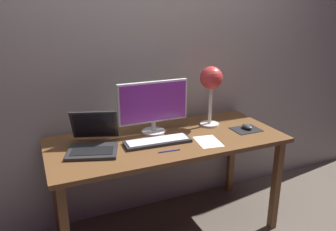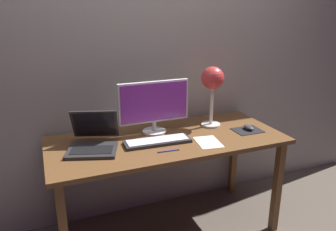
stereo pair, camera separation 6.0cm
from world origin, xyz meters
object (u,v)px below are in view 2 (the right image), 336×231
Objects in this scene: laptop at (94,138)px; desk_lamp at (213,82)px; monitor at (154,105)px; keyboard_main at (158,141)px; pen at (169,151)px; mouse at (249,127)px.

desk_lamp is (0.89, 0.08, 0.27)m from laptop.
monitor is at bearing 12.37° from laptop.
keyboard_main is 0.61m from desk_lamp.
monitor is 0.40m from pen.
desk_lamp is 3.20× the size of pen.
desk_lamp is 0.66m from pen.
monitor is 1.13× the size of desk_lamp.
desk_lamp is at bearing 4.84° from laptop.
desk_lamp reaches higher than mouse.
laptop is (-0.40, 0.09, 0.05)m from keyboard_main.
laptop is at bearing 174.21° from mouse.
monitor is 3.62× the size of pen.
laptop is 0.49m from pen.
desk_lamp is at bearing 34.11° from pen.
laptop is 0.93m from desk_lamp.
laptop is at bearing 166.87° from keyboard_main.
monitor reaches higher than keyboard_main.
keyboard_main reaches higher than pen.
monitor is 0.46m from desk_lamp.
monitor is at bearing 85.38° from pen.
keyboard_main is 1.00× the size of desk_lamp.
desk_lamp is at bearing 18.97° from keyboard_main.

